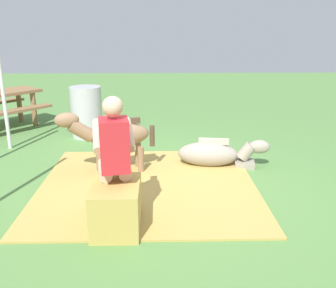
# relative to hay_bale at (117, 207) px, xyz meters

# --- Properties ---
(ground_plane) EXTENTS (24.00, 24.00, 0.00)m
(ground_plane) POSITION_rel_hay_bale_xyz_m (1.04, -0.41, -0.24)
(ground_plane) COLOR #568442
(hay_patch) EXTENTS (2.66, 2.77, 0.02)m
(hay_patch) POSITION_rel_hay_bale_xyz_m (1.05, -0.29, -0.23)
(hay_patch) COLOR tan
(hay_patch) RESTS_ON ground
(hay_bale) EXTENTS (0.66, 0.48, 0.48)m
(hay_bale) POSITION_rel_hay_bale_xyz_m (0.00, 0.00, 0.00)
(hay_bale) COLOR tan
(hay_bale) RESTS_ON ground
(person_seated) EXTENTS (0.70, 0.49, 1.36)m
(person_seated) POSITION_rel_hay_bale_xyz_m (0.16, 0.02, 0.51)
(person_seated) COLOR #D8AD8C
(person_seated) RESTS_ON ground
(pony_standing) EXTENTS (0.55, 1.32, 0.91)m
(pony_standing) POSITION_rel_hay_bale_xyz_m (1.51, 0.20, 0.31)
(pony_standing) COLOR #8C6B4C
(pony_standing) RESTS_ON ground
(pony_lying) EXTENTS (0.51, 1.36, 0.42)m
(pony_lying) POSITION_rel_hay_bale_xyz_m (1.75, -1.25, -0.05)
(pony_lying) COLOR gray
(pony_lying) RESTS_ON ground
(water_barrel) EXTENTS (0.57, 0.57, 0.93)m
(water_barrel) POSITION_rel_hay_bale_xyz_m (3.36, 0.90, 0.22)
(water_barrel) COLOR #B2B2B7
(water_barrel) RESTS_ON ground
(tent_pole_right) EXTENTS (0.06, 0.06, 2.29)m
(tent_pole_right) POSITION_rel_hay_bale_xyz_m (2.67, 2.10, 0.90)
(tent_pole_right) COLOR silver
(tent_pole_right) RESTS_ON ground
(picnic_bench) EXTENTS (1.98, 1.96, 0.75)m
(picnic_bench) POSITION_rel_hay_bale_xyz_m (3.94, 2.71, 0.33)
(picnic_bench) COLOR olive
(picnic_bench) RESTS_ON ground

